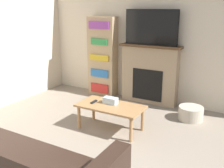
# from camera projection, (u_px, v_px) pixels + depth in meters

# --- Properties ---
(wall_back) EXTENTS (5.74, 0.06, 2.70)m
(wall_back) POSITION_uv_depth(u_px,v_px,m) (155.00, 34.00, 5.05)
(wall_back) COLOR beige
(wall_back) RESTS_ON ground_plane
(fireplace) EXTENTS (1.21, 0.28, 1.16)m
(fireplace) POSITION_uv_depth(u_px,v_px,m) (150.00, 74.00, 5.16)
(fireplace) COLOR tan
(fireplace) RESTS_ON ground_plane
(tv) EXTENTS (1.04, 0.03, 0.66)m
(tv) POSITION_uv_depth(u_px,v_px,m) (151.00, 27.00, 4.89)
(tv) COLOR black
(tv) RESTS_ON fireplace
(coffee_table) EXTENTS (1.03, 0.53, 0.40)m
(coffee_table) POSITION_uv_depth(u_px,v_px,m) (110.00, 108.00, 4.04)
(coffee_table) COLOR #A87A4C
(coffee_table) RESTS_ON ground_plane
(tissue_box) EXTENTS (0.22, 0.12, 0.10)m
(tissue_box) POSITION_uv_depth(u_px,v_px,m) (110.00, 101.00, 4.08)
(tissue_box) COLOR silver
(tissue_box) RESTS_ON coffee_table
(remote_control) EXTENTS (0.04, 0.15, 0.02)m
(remote_control) POSITION_uv_depth(u_px,v_px,m) (94.00, 102.00, 4.14)
(remote_control) COLOR black
(remote_control) RESTS_ON coffee_table
(bookshelf) EXTENTS (0.61, 0.29, 1.67)m
(bookshelf) POSITION_uv_depth(u_px,v_px,m) (103.00, 57.00, 5.58)
(bookshelf) COLOR tan
(bookshelf) RESTS_ON ground_plane
(storage_basket) EXTENTS (0.41, 0.41, 0.23)m
(storage_basket) POSITION_uv_depth(u_px,v_px,m) (191.00, 113.00, 4.47)
(storage_basket) COLOR #BCB29E
(storage_basket) RESTS_ON ground_plane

